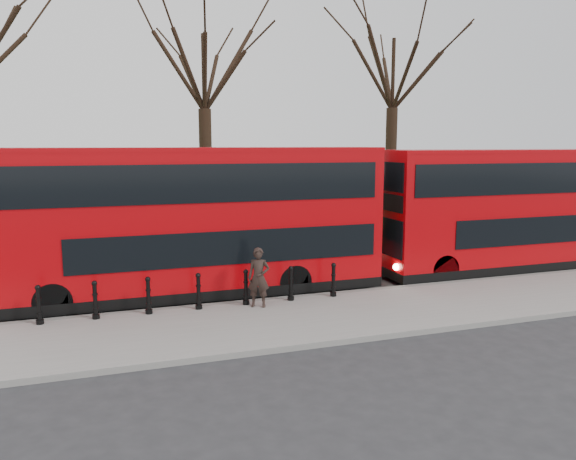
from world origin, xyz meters
name	(u,v)px	position (x,y,z in m)	size (l,w,h in m)	color
ground	(205,300)	(0.00, 0.00, 0.00)	(120.00, 120.00, 0.00)	#28282B
pavement	(227,327)	(0.00, -3.00, 0.07)	(60.00, 4.00, 0.15)	gray
kerb	(212,307)	(0.00, -1.00, 0.07)	(60.00, 0.25, 0.16)	slate
grass_verge	(155,230)	(0.00, 15.00, 0.03)	(60.00, 18.00, 0.06)	#2C511B
hedge	(175,249)	(0.00, 6.80, 0.40)	(60.00, 0.90, 0.80)	black
yellow_line_outer	(210,306)	(0.00, -0.70, 0.01)	(60.00, 0.10, 0.01)	yellow
yellow_line_inner	(208,304)	(0.00, -0.50, 0.01)	(60.00, 0.10, 0.01)	yellow
tree_mid	(204,63)	(2.00, 10.00, 8.54)	(7.51, 7.51, 11.74)	black
tree_right	(393,66)	(12.00, 10.00, 8.87)	(7.80, 7.80, 12.19)	black
bollard_row	(199,292)	(-0.43, -1.35, 0.65)	(8.52, 0.15, 1.00)	black
bus_lead	(195,223)	(-0.17, 0.56, 2.37)	(11.83, 2.71, 4.71)	#AF0409
bus_rear	(519,210)	(12.27, 0.46, 2.32)	(11.57, 2.66, 4.60)	#AF0409
pedestrian	(259,278)	(1.25, -1.70, 1.02)	(0.63, 0.41, 1.73)	black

